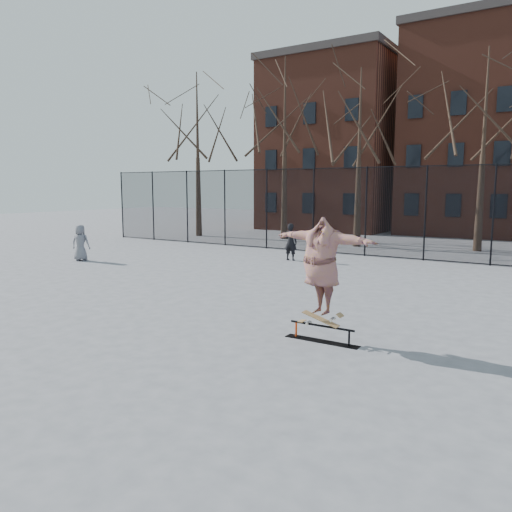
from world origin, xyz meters
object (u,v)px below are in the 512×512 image
Objects in this scene: skate_rail at (322,335)px; skater at (321,272)px; skateboard at (321,322)px; bystander_grey at (81,243)px; bystander_black at (291,242)px.

skate_rail is 1.27m from skater.
skateboard is 0.56× the size of bystander_grey.
skateboard is at bearing -78.92° from skater.
skater is 1.55× the size of bystander_grey.
skater is 14.17m from bystander_grey.
bystander_grey is at bearing 160.51° from skateboard.
skate_rail is at bearing 132.17° from bystander_grey.
bystander_grey is (-13.34, 4.72, -0.65)m from skater.
bystander_black reaches higher than skateboard.
bystander_black is (-5.95, 9.59, 0.65)m from skate_rail.
skater is at bearing 180.00° from skate_rail.
skater is (0.00, 0.00, 1.01)m from skateboard.
skate_rail is at bearing 0.00° from skateboard.
skateboard is at bearing 120.68° from bystander_black.
skater is 1.50× the size of bystander_black.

